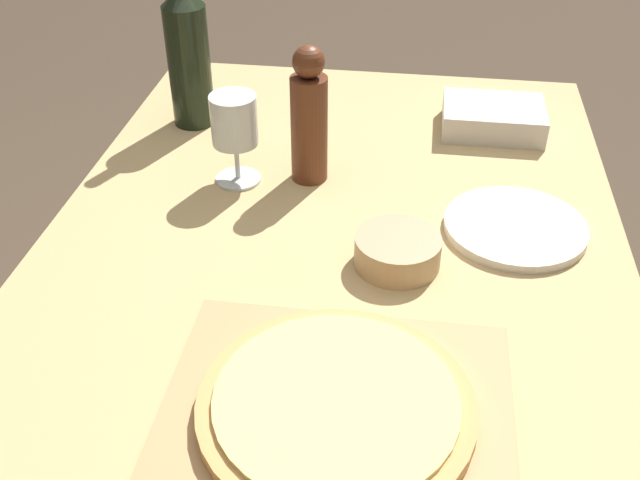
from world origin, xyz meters
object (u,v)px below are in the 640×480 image
Objects in this scene: pizza at (336,405)px; small_bowl at (398,251)px; pepper_mill at (309,118)px; wine_bottle at (188,54)px; wine_glass at (234,124)px.

small_bowl is (0.05, 0.30, -0.01)m from pizza.
small_bowl is (0.16, -0.22, -0.09)m from pepper_mill.
small_bowl is at bearing -53.97° from pepper_mill.
wine_bottle is at bearing 145.14° from pepper_mill.
wine_bottle is 2.68× the size of small_bowl.
wine_bottle is at bearing 136.10° from small_bowl.
pepper_mill is at bearing 101.90° from pizza.
wine_bottle reaches higher than pepper_mill.
wine_glass is 1.25× the size of small_bowl.
wine_glass is at bearing 114.61° from pizza.
small_bowl is (0.27, -0.19, -0.08)m from wine_glass.
small_bowl is at bearing -43.90° from wine_bottle.
wine_bottle reaches higher than small_bowl.
pizza is 0.93× the size of wine_bottle.
wine_bottle is at bearing 123.34° from wine_glass.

